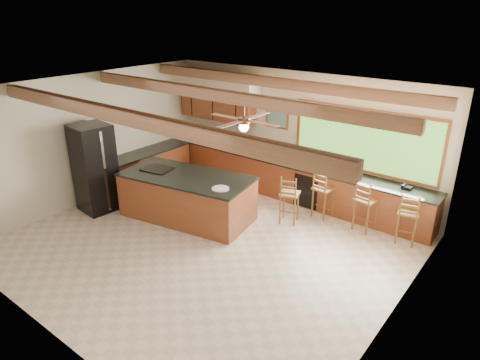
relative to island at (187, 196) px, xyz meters
The scene contains 9 objects.
ground 1.37m from the island, 27.93° to the right, with size 7.20×7.20×0.00m, color beige.
room_shell 1.97m from the island, ahead, with size 7.27×6.54×3.02m.
counter_run 1.95m from the island, 80.75° to the left, with size 7.12×3.10×1.23m.
island is the anchor object (origin of this frame).
refrigerator 2.20m from the island, 153.53° to the right, with size 0.85×0.83×2.00m.
bar_stool_a 2.96m from the island, 37.33° to the left, with size 0.46×0.46×1.12m.
bar_stool_b 2.20m from the island, 30.55° to the left, with size 0.50×0.50×1.11m.
bar_stool_c 3.77m from the island, 28.34° to the left, with size 0.47×0.47×1.14m.
bar_stool_d 4.55m from the island, 23.22° to the left, with size 0.47×0.47×1.10m.
Camera 1 is at (5.03, -5.42, 4.37)m, focal length 32.00 mm.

